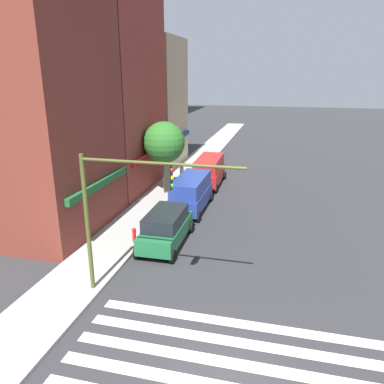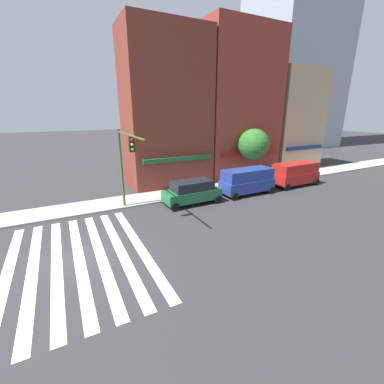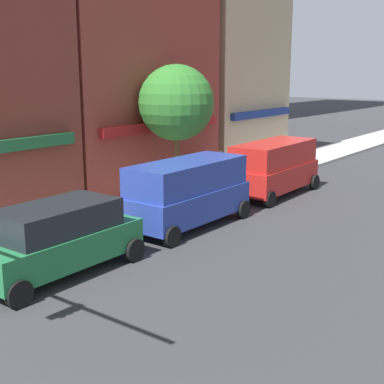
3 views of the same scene
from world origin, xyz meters
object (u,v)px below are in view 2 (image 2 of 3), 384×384
(pedestrian_white_shirt, at_px, (272,172))
(fire_hydrant, at_px, (178,192))
(van_blue, at_px, (247,180))
(street_tree, at_px, (254,144))
(suv_green, at_px, (192,192))
(van_red, at_px, (295,173))
(traffic_signal, at_px, (126,157))

(pedestrian_white_shirt, relative_size, fire_hydrant, 2.10)
(van_blue, relative_size, street_tree, 0.91)
(van_blue, xyz_separation_m, street_tree, (2.87, 2.80, 2.79))
(suv_green, height_order, van_blue, van_blue)
(van_red, bearing_deg, pedestrian_white_shirt, 118.32)
(van_red, relative_size, pedestrian_white_shirt, 2.85)
(suv_green, height_order, fire_hydrant, suv_green)
(van_blue, bearing_deg, suv_green, 179.77)
(traffic_signal, relative_size, suv_green, 1.38)
(pedestrian_white_shirt, bearing_deg, suv_green, -81.48)
(fire_hydrant, height_order, street_tree, street_tree)
(suv_green, bearing_deg, van_red, -0.74)
(fire_hydrant, distance_m, street_tree, 9.70)
(pedestrian_white_shirt, bearing_deg, fire_hydrant, -90.52)
(street_tree, bearing_deg, suv_green, -161.86)
(suv_green, relative_size, van_red, 0.94)
(suv_green, bearing_deg, fire_hydrant, 104.07)
(traffic_signal, xyz_separation_m, street_tree, (13.71, 2.73, -0.21))
(suv_green, distance_m, fire_hydrant, 1.81)
(traffic_signal, relative_size, van_red, 1.30)
(suv_green, relative_size, van_blue, 0.94)
(van_blue, bearing_deg, van_red, -0.23)
(van_blue, bearing_deg, fire_hydrant, 164.27)
(van_red, distance_m, pedestrian_white_shirt, 2.37)
(van_blue, distance_m, van_red, 6.19)
(van_blue, bearing_deg, pedestrian_white_shirt, 22.01)
(suv_green, distance_m, street_tree, 9.49)
(van_blue, xyz_separation_m, fire_hydrant, (-6.13, 1.70, -0.67))
(suv_green, relative_size, street_tree, 0.86)
(suv_green, distance_m, pedestrian_white_shirt, 10.90)
(van_red, bearing_deg, street_tree, 138.65)
(van_red, bearing_deg, traffic_signal, 178.55)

